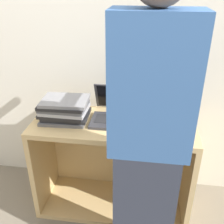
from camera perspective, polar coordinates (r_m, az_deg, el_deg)
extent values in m
cube|color=silver|center=(1.98, 1.73, 13.82)|extent=(8.00, 0.05, 2.40)
cube|color=tan|center=(1.83, 0.31, -2.82)|extent=(1.14, 0.48, 0.04)
cube|color=tan|center=(2.28, 0.27, -18.74)|extent=(1.14, 0.48, 0.04)
cube|color=tan|center=(2.17, -14.53, -10.01)|extent=(0.04, 0.48, 0.69)
cube|color=tan|center=(2.06, 16.07, -12.56)|extent=(0.04, 0.48, 0.69)
cube|color=tan|center=(2.21, 1.07, -8.09)|extent=(1.07, 0.04, 0.69)
cube|color=#333338|center=(1.82, 0.32, -2.05)|extent=(0.31, 0.23, 0.02)
cube|color=#28282B|center=(1.82, 0.36, -1.60)|extent=(0.26, 0.13, 0.00)
cube|color=#333338|center=(1.91, 1.00, 3.35)|extent=(0.31, 0.10, 0.22)
cube|color=black|center=(1.91, 0.98, 3.35)|extent=(0.28, 0.08, 0.19)
cube|color=slate|center=(1.89, -10.27, -1.36)|extent=(0.33, 0.25, 0.02)
cube|color=#232326|center=(1.88, -9.83, -0.58)|extent=(0.32, 0.24, 0.02)
cube|color=#232326|center=(1.87, -10.45, -0.01)|extent=(0.32, 0.24, 0.02)
cube|color=#B7B7BC|center=(1.86, -10.20, 0.60)|extent=(0.32, 0.24, 0.02)
cube|color=slate|center=(1.86, -10.38, 1.28)|extent=(0.32, 0.24, 0.02)
cube|color=#232326|center=(1.84, -10.57, 1.80)|extent=(0.32, 0.23, 0.02)
cube|color=gray|center=(1.83, -10.19, 2.44)|extent=(0.32, 0.25, 0.02)
cube|color=slate|center=(1.81, 11.35, -2.78)|extent=(0.32, 0.24, 0.02)
cube|color=#B7B7BC|center=(1.80, 11.19, -2.01)|extent=(0.32, 0.24, 0.02)
cube|color=slate|center=(1.79, 11.62, -1.43)|extent=(0.32, 0.23, 0.02)
cube|color=#232326|center=(1.78, 11.43, -0.86)|extent=(0.32, 0.24, 0.02)
cube|color=#232326|center=(1.77, 11.65, -0.26)|extent=(0.32, 0.24, 0.02)
cube|color=#2D3342|center=(1.67, 6.84, -20.43)|extent=(0.34, 0.20, 0.87)
cube|color=#38609E|center=(1.21, 8.85, 5.08)|extent=(0.40, 0.20, 0.69)
cylinder|color=#8C664C|center=(1.41, 2.74, 18.58)|extent=(0.07, 0.32, 0.07)
cylinder|color=#8C664C|center=(1.42, 16.39, 17.62)|extent=(0.07, 0.32, 0.07)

